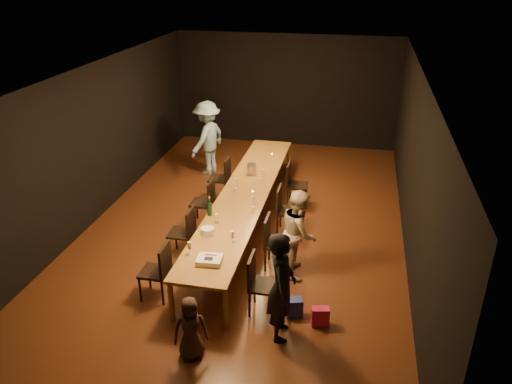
% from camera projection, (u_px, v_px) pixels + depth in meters
% --- Properties ---
extents(ground, '(10.00, 10.00, 0.00)m').
position_uv_depth(ground, '(245.00, 228.00, 9.73)').
color(ground, '#3E1C0F').
rests_on(ground, ground).
extents(room_shell, '(6.04, 10.04, 3.02)m').
position_uv_depth(room_shell, '(244.00, 125.00, 8.85)').
color(room_shell, black).
rests_on(room_shell, ground).
extents(table, '(0.90, 6.00, 0.75)m').
position_uv_depth(table, '(245.00, 195.00, 9.43)').
color(table, olive).
rests_on(table, ground).
extents(chair_right_0, '(0.42, 0.42, 0.93)m').
position_uv_depth(chair_right_0, '(264.00, 285.00, 7.25)').
color(chair_right_0, black).
rests_on(chair_right_0, ground).
extents(chair_right_1, '(0.42, 0.42, 0.93)m').
position_uv_depth(chair_right_1, '(278.00, 243.00, 8.31)').
color(chair_right_1, black).
rests_on(chair_right_1, ground).
extents(chair_right_2, '(0.42, 0.42, 0.93)m').
position_uv_depth(chair_right_2, '(289.00, 211.00, 9.37)').
color(chair_right_2, black).
rests_on(chair_right_2, ground).
extents(chair_right_3, '(0.42, 0.42, 0.93)m').
position_uv_depth(chair_right_3, '(297.00, 185.00, 10.44)').
color(chair_right_3, black).
rests_on(chair_right_3, ground).
extents(chair_left_0, '(0.42, 0.42, 0.93)m').
position_uv_depth(chair_left_0, '(154.00, 271.00, 7.57)').
color(chair_left_0, black).
rests_on(chair_left_0, ground).
extents(chair_left_1, '(0.42, 0.42, 0.93)m').
position_uv_depth(chair_left_1, '(181.00, 232.00, 8.63)').
color(chair_left_1, black).
rests_on(chair_left_1, ground).
extents(chair_left_2, '(0.42, 0.42, 0.93)m').
position_uv_depth(chair_left_2, '(202.00, 202.00, 9.69)').
color(chair_left_2, black).
rests_on(chair_left_2, ground).
extents(chair_left_3, '(0.42, 0.42, 0.93)m').
position_uv_depth(chair_left_3, '(219.00, 178.00, 10.75)').
color(chair_left_3, black).
rests_on(chair_left_3, ground).
extents(woman_birthday, '(0.46, 0.63, 1.61)m').
position_uv_depth(woman_birthday, '(281.00, 286.00, 6.65)').
color(woman_birthday, black).
rests_on(woman_birthday, ground).
extents(woman_tan, '(0.65, 0.78, 1.48)m').
position_uv_depth(woman_tan, '(299.00, 232.00, 8.09)').
color(woman_tan, beige).
rests_on(woman_tan, ground).
extents(man_blue, '(0.97, 1.29, 1.77)m').
position_uv_depth(man_blue, '(207.00, 138.00, 11.85)').
color(man_blue, '#87B4D1').
rests_on(man_blue, ground).
extents(child, '(0.52, 0.44, 0.91)m').
position_uv_depth(child, '(191.00, 328.00, 6.42)').
color(child, '#3A2820').
rests_on(child, ground).
extents(gift_bag_red, '(0.27, 0.19, 0.29)m').
position_uv_depth(gift_bag_red, '(320.00, 317.00, 7.10)').
color(gift_bag_red, '#DA205D').
rests_on(gift_bag_red, ground).
extents(gift_bag_blue, '(0.27, 0.23, 0.29)m').
position_uv_depth(gift_bag_blue, '(294.00, 308.00, 7.28)').
color(gift_bag_blue, '#223596').
rests_on(gift_bag_blue, ground).
extents(birthday_cake, '(0.38, 0.32, 0.09)m').
position_uv_depth(birthday_cake, '(209.00, 260.00, 7.25)').
color(birthday_cake, white).
rests_on(birthday_cake, table).
extents(plate_stack, '(0.28, 0.28, 0.12)m').
position_uv_depth(plate_stack, '(208.00, 231.00, 7.98)').
color(plate_stack, white).
rests_on(plate_stack, table).
extents(champagne_bottle, '(0.11, 0.11, 0.36)m').
position_uv_depth(champagne_bottle, '(209.00, 206.00, 8.53)').
color(champagne_bottle, black).
rests_on(champagne_bottle, table).
extents(ice_bucket, '(0.21, 0.21, 0.21)m').
position_uv_depth(ice_bucket, '(252.00, 169.00, 10.21)').
color(ice_bucket, silver).
rests_on(ice_bucket, table).
extents(wineglass_0, '(0.06, 0.06, 0.21)m').
position_uv_depth(wineglass_0, '(190.00, 248.00, 7.43)').
color(wineglass_0, beige).
rests_on(wineglass_0, table).
extents(wineglass_1, '(0.06, 0.06, 0.21)m').
position_uv_depth(wineglass_1, '(232.00, 237.00, 7.73)').
color(wineglass_1, beige).
rests_on(wineglass_1, table).
extents(wineglass_2, '(0.06, 0.06, 0.21)m').
position_uv_depth(wineglass_2, '(216.00, 220.00, 8.24)').
color(wineglass_2, silver).
rests_on(wineglass_2, table).
extents(wineglass_3, '(0.06, 0.06, 0.21)m').
position_uv_depth(wineglass_3, '(253.00, 202.00, 8.84)').
color(wineglass_3, beige).
rests_on(wineglass_3, table).
extents(wineglass_4, '(0.06, 0.06, 0.21)m').
position_uv_depth(wineglass_4, '(235.00, 184.00, 9.55)').
color(wineglass_4, silver).
rests_on(wineglass_4, table).
extents(wineglass_5, '(0.06, 0.06, 0.21)m').
position_uv_depth(wineglass_5, '(263.00, 174.00, 9.96)').
color(wineglass_5, silver).
rests_on(wineglass_5, table).
extents(tealight_near, '(0.05, 0.05, 0.03)m').
position_uv_depth(tealight_near, '(217.00, 261.00, 7.27)').
color(tealight_near, '#B2B7B2').
rests_on(tealight_near, table).
extents(tealight_mid, '(0.05, 0.05, 0.03)m').
position_uv_depth(tealight_mid, '(253.00, 192.00, 9.40)').
color(tealight_mid, '#B2B7B2').
rests_on(tealight_mid, table).
extents(tealight_far, '(0.05, 0.05, 0.03)m').
position_uv_depth(tealight_far, '(272.00, 155.00, 11.19)').
color(tealight_far, '#B2B7B2').
rests_on(tealight_far, table).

